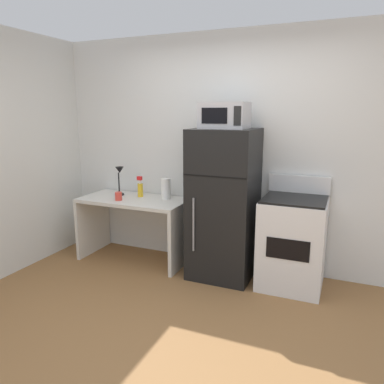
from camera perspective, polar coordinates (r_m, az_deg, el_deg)
ground_plane at (r=3.11m, az=-3.31°, el=-21.92°), size 12.00×12.00×0.00m
wall_back_white at (r=4.19m, az=6.86°, el=6.08°), size 5.00×0.10×2.60m
desk at (r=4.44m, az=-8.86°, el=-3.73°), size 1.27×0.63×0.75m
desk_lamp at (r=4.53m, az=-11.14°, el=2.44°), size 0.14×0.12×0.35m
coffee_mug at (r=4.32m, az=-11.28°, el=-0.64°), size 0.08×0.08×0.09m
spray_bottle at (r=4.44m, az=-8.00°, el=0.52°), size 0.06×0.06×0.25m
paper_towel_roll at (r=4.30m, az=-4.05°, el=0.50°), size 0.11×0.11×0.24m
refrigerator at (r=3.92m, az=4.92°, el=-1.89°), size 0.65×0.65×1.58m
microwave at (r=3.78m, az=5.08°, el=11.69°), size 0.46×0.35×0.26m
oven_range at (r=3.88m, az=15.21°, el=-7.45°), size 0.62×0.61×1.10m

